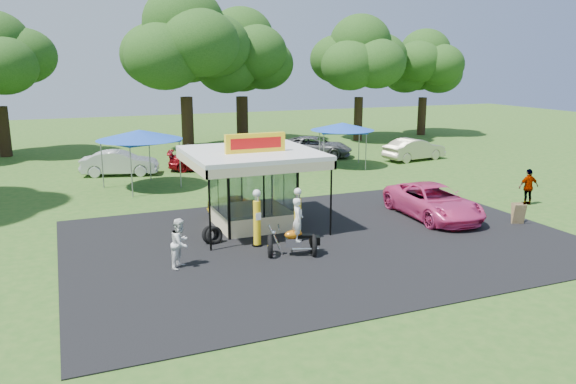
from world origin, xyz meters
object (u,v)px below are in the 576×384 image
Objects in this scene: bg_car_a at (120,163)px; tent_west at (139,135)px; a_frame_sign at (518,214)px; spectator_east_b at (528,187)px; kiosk_car at (238,204)px; bg_car_e at (414,149)px; motorcycle at (296,233)px; gas_pump_left at (257,219)px; bg_car_c at (272,157)px; spectator_west at (180,243)px; pink_sedan at (433,202)px; tent_east at (342,127)px; gas_station_kiosk at (252,187)px; bg_car_b at (204,160)px; gas_pump_right at (298,216)px; bg_car_d at (315,147)px.

tent_west reaches higher than bg_car_a.
spectator_east_b is (3.12, 2.58, 0.44)m from a_frame_sign.
bg_car_e reaches higher than kiosk_car.
a_frame_sign is at bearing 18.56° from motorcycle.
gas_pump_left is 4.97m from kiosk_car.
spectator_east_b is 0.39× the size of bg_car_a.
spectator_west is at bearing 153.32° from bg_car_c.
tent_west reaches higher than gas_pump_left.
tent_east is at bearing 83.85° from pink_sedan.
pink_sedan is at bearing 161.24° from a_frame_sign.
gas_station_kiosk is at bearing -148.99° from bg_car_a.
pink_sedan is (8.21, -4.01, 0.29)m from kiosk_car.
bg_car_a is (-12.32, 15.95, 0.01)m from pink_sedan.
bg_car_e is (2.38, 13.32, -0.12)m from spectator_east_b.
kiosk_car is 0.58× the size of bg_car_e.
bg_car_e is 1.11× the size of tent_east.
tent_west is (-17.52, 11.39, 2.12)m from spectator_east_b.
spectator_west reaches higher than bg_car_b.
gas_station_kiosk is 2.56m from kiosk_car.
tent_west is (0.76, -4.35, 2.25)m from bg_car_a.
kiosk_car is at bearing -146.19° from bg_car_a.
gas_station_kiosk reaches higher than a_frame_sign.
a_frame_sign is at bearing -120.01° from kiosk_car.
bg_car_c is at bearing 72.86° from gas_pump_right.
gas_pump_right is at bearing 82.60° from motorcycle.
bg_car_c is at bearing -51.11° from spectator_east_b.
bg_car_b is 9.38m from bg_car_d.
pink_sedan is (7.96, 2.45, -0.13)m from motorcycle.
bg_car_d is at bearing -68.25° from spectator_east_b.
spectator_east_b reaches higher than bg_car_e.
bg_car_c is 5.24m from bg_car_d.
bg_car_e is at bearing 42.81° from gas_pump_right.
bg_car_d is (14.50, 1.63, -0.01)m from bg_car_a.
tent_east reaches higher than bg_car_c.
gas_pump_right is at bearing -123.66° from tent_east.
motorcycle is 18.25m from bg_car_c.
motorcycle is (-0.75, -1.57, -0.16)m from gas_pump_right.
gas_pump_right reaches higher than bg_car_b.
bg_car_b is at bearing -6.11° from kiosk_car.
gas_pump_right is at bearing -168.43° from kiosk_car.
bg_car_a is 5.36m from bg_car_b.
pink_sedan reaches higher than kiosk_car.
pink_sedan is at bearing -154.16° from bg_car_d.
bg_car_a reaches higher than bg_car_d.
tent_west reaches higher than tent_east.
gas_pump_left is at bearing -166.24° from a_frame_sign.
spectator_west is at bearing 179.79° from bg_car_b.
gas_pump_right is 0.53× the size of bg_car_c.
gas_pump_left is 1.87m from motorcycle.
kiosk_car is at bearing -5.58° from spectator_east_b.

